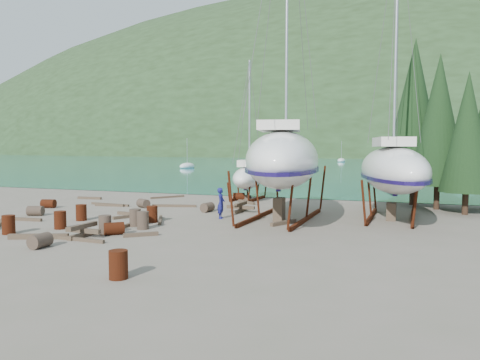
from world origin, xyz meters
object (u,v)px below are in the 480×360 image
(large_sailboat_near, at_px, (283,159))
(small_sailboat_shore, at_px, (248,177))
(large_sailboat_far, at_px, (393,169))
(worker, at_px, (221,203))

(large_sailboat_near, distance_m, small_sailboat_shore, 10.03)
(large_sailboat_near, bearing_deg, small_sailboat_shore, 107.64)
(large_sailboat_near, relative_size, large_sailboat_far, 1.22)
(large_sailboat_near, xyz_separation_m, worker, (-3.31, -0.96, -2.50))
(small_sailboat_shore, xyz_separation_m, worker, (1.76, -9.45, -0.88))
(worker, bearing_deg, large_sailboat_near, -86.06)
(small_sailboat_shore, distance_m, worker, 9.66)
(large_sailboat_near, height_order, worker, large_sailboat_near)
(large_sailboat_far, height_order, small_sailboat_shore, large_sailboat_far)
(large_sailboat_far, distance_m, small_sailboat_shore, 12.53)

